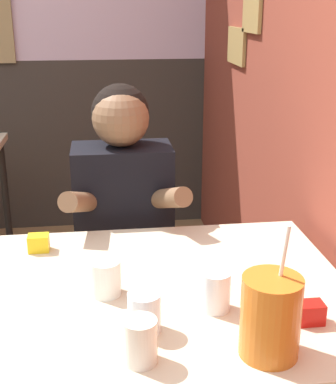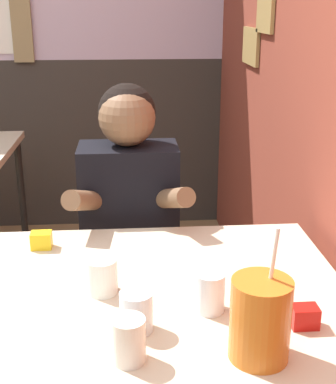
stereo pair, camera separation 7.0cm
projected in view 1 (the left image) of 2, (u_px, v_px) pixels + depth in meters
name	position (u px, v px, depth m)	size (l,w,h in m)	color
brick_wall_right	(275.00, 24.00, 2.11)	(0.08, 4.57, 2.70)	brown
back_wall	(19.00, 16.00, 3.20)	(5.24, 0.09, 2.70)	silver
main_table	(157.00, 313.00, 1.38)	(1.00, 0.79, 0.74)	beige
person_seated	(124.00, 243.00, 1.92)	(0.42, 0.40, 1.18)	black
cocktail_pitcher	(270.00, 317.00, 1.08)	(0.12, 0.12, 0.29)	#C6661E
glass_near_pitcher	(215.00, 291.00, 1.25)	(0.07, 0.07, 0.10)	silver
glass_center	(105.00, 278.00, 1.32)	(0.08, 0.08, 0.09)	silver
glass_far_side	(140.00, 341.00, 1.07)	(0.07, 0.07, 0.10)	silver
glass_by_brick	(144.00, 312.00, 1.17)	(0.07, 0.07, 0.09)	silver
condiment_ketchup	(310.00, 313.00, 1.21)	(0.06, 0.04, 0.05)	#B7140F
condiment_mustard	(39.00, 243.00, 1.56)	(0.06, 0.04, 0.05)	yellow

